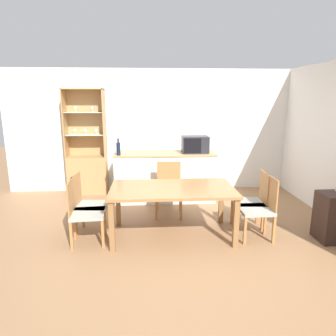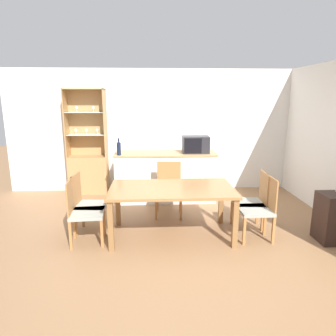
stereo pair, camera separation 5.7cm
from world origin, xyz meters
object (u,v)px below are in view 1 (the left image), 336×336
at_px(dining_chair_side_left_far, 88,205).
at_px(wine_bottle, 118,148).
at_px(dining_chair_head_far, 169,189).
at_px(dining_chair_side_right_near, 259,208).
at_px(dining_chair_side_left_near, 84,212).
at_px(display_cabinet, 88,165).
at_px(microwave, 195,144).
at_px(dining_chair_side_right_far, 252,201).
at_px(dining_table, 172,193).

height_order(dining_chair_side_left_far, wine_bottle, wine_bottle).
distance_m(dining_chair_head_far, wine_bottle, 1.21).
bearing_deg(dining_chair_side_right_near, dining_chair_side_left_far, 82.66).
xyz_separation_m(dining_chair_side_left_far, dining_chair_side_left_near, (-0.00, -0.29, 0.00)).
bearing_deg(dining_chair_side_right_near, display_cabinet, 50.60).
bearing_deg(microwave, wine_bottle, -172.49).
xyz_separation_m(dining_chair_side_right_far, microwave, (-0.67, 1.41, 0.66)).
distance_m(display_cabinet, dining_chair_side_right_near, 3.63).
bearing_deg(dining_chair_head_far, dining_chair_side_left_far, 32.79).
relative_size(dining_chair_side_right_far, wine_bottle, 2.86).
distance_m(display_cabinet, wine_bottle, 1.16).
xyz_separation_m(display_cabinet, microwave, (2.16, -0.58, 0.51)).
bearing_deg(wine_bottle, microwave, 7.51).
distance_m(display_cabinet, dining_chair_side_right_far, 3.46).
bearing_deg(dining_table, dining_chair_side_right_far, 6.55).
xyz_separation_m(dining_chair_side_left_far, dining_chair_side_right_far, (2.44, -0.01, 0.00)).
xyz_separation_m(dining_table, dining_chair_side_left_near, (-1.22, -0.15, -0.20)).
distance_m(dining_chair_head_far, dining_chair_side_right_far, 1.39).
bearing_deg(dining_chair_head_far, microwave, -122.88).
bearing_deg(wine_bottle, dining_table, -57.28).
xyz_separation_m(dining_table, microwave, (0.55, 1.55, 0.46)).
bearing_deg(dining_chair_side_left_far, display_cabinet, -164.31).
height_order(dining_table, microwave, microwave).
xyz_separation_m(dining_chair_side_right_far, dining_chair_side_left_near, (-2.44, -0.29, 0.00)).
distance_m(display_cabinet, dining_chair_side_left_near, 2.32).
height_order(dining_chair_head_far, microwave, microwave).
relative_size(dining_chair_side_left_far, dining_chair_side_left_near, 1.00).
relative_size(dining_table, dining_chair_side_right_far, 1.96).
bearing_deg(microwave, dining_chair_side_left_near, -136.13).
relative_size(display_cabinet, dining_chair_head_far, 2.40).
height_order(dining_chair_side_right_far, wine_bottle, wine_bottle).
bearing_deg(dining_chair_side_left_near, dining_chair_head_far, 123.92).
height_order(dining_chair_side_right_near, microwave, microwave).
relative_size(dining_chair_head_far, wine_bottle, 2.86).
relative_size(dining_chair_side_left_far, dining_chair_side_right_near, 1.00).
relative_size(display_cabinet, dining_chair_side_left_far, 2.40).
relative_size(dining_table, dining_chair_side_left_far, 1.96).
relative_size(dining_chair_side_right_near, dining_chair_side_right_far, 1.00).
xyz_separation_m(dining_table, wine_bottle, (-0.88, 1.37, 0.43)).
distance_m(dining_chair_side_left_far, microwave, 2.35).
distance_m(dining_chair_side_right_far, dining_chair_side_left_near, 2.45).
relative_size(dining_table, dining_chair_head_far, 1.96).
bearing_deg(dining_chair_side_right_far, dining_table, 100.75).
bearing_deg(dining_table, dining_chair_side_left_far, 173.10).
relative_size(dining_table, dining_chair_side_left_near, 1.96).
relative_size(dining_chair_head_far, dining_chair_side_left_near, 1.00).
distance_m(dining_chair_side_right_near, dining_chair_side_right_far, 0.28).
bearing_deg(dining_chair_side_right_far, display_cabinet, 58.99).
height_order(display_cabinet, dining_chair_side_right_far, display_cabinet).
xyz_separation_m(dining_table, dining_chair_side_right_far, (1.22, 0.14, -0.20)).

